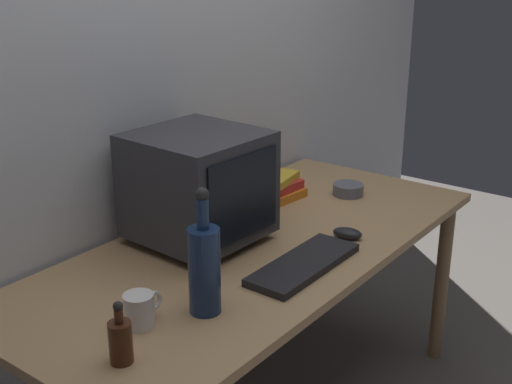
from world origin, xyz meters
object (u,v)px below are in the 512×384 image
Objects in this scene: crt_monitor at (198,186)px; bottle_short at (120,340)px; bottle_tall at (204,267)px; cd_spindle at (348,189)px; mug at (140,310)px; book_stack at (277,187)px; keyboard at (304,264)px; computer_mouse at (347,233)px.

crt_monitor is 0.72m from bottle_short.
bottle_tall is 0.30m from bottle_short.
bottle_tall is at bearing -171.68° from cd_spindle.
mug is 1.18m from cd_spindle.
bottle_short is (-0.63, -0.32, -0.13)m from crt_monitor.
book_stack is 1.02m from mug.
keyboard is at bearing -15.96° from mug.
mug is at bearing 30.70° from bottle_short.
crt_monitor is at bearing 25.38° from mug.
mug is at bearing 164.28° from keyboard.
crt_monitor reaches higher than keyboard.
bottle_tall reaches higher than computer_mouse.
bottle_tall reaches higher than book_stack.
crt_monitor is 0.73m from cd_spindle.
keyboard is (0.04, -0.38, -0.18)m from crt_monitor.
crt_monitor is 4.01× the size of computer_mouse.
computer_mouse is 0.83× the size of cd_spindle.
book_stack is at bearing 133.86° from cd_spindle.
keyboard is 0.40m from bottle_tall.
cd_spindle is (0.20, -0.20, -0.02)m from book_stack.
computer_mouse is 0.42m from cd_spindle.
crt_monitor is 1.96× the size of book_stack.
book_stack is at bearing 15.27° from mug.
mug is at bearing -154.62° from crt_monitor.
crt_monitor is at bearing -175.94° from book_stack.
keyboard is 2.05× the size of book_stack.
crt_monitor is 2.51× the size of bottle_short.
keyboard is 0.68m from bottle_short.
computer_mouse is at bearing -150.34° from cd_spindle.
bottle_short reaches higher than keyboard.
keyboard is 0.28m from computer_mouse.
crt_monitor is 3.35× the size of mug.
computer_mouse is at bearing -5.34° from bottle_tall.
cd_spindle is (1.18, 0.06, -0.02)m from mug.
computer_mouse reaches higher than keyboard.
book_stack reaches higher than cd_spindle.
computer_mouse is (0.32, -0.38, -0.17)m from crt_monitor.
book_stack is (1.12, 0.35, -0.01)m from bottle_short.
crt_monitor reaches higher than cd_spindle.
bottle_short is 1.33× the size of mug.
bottle_tall is 1.72× the size of book_stack.
book_stack reaches higher than keyboard.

